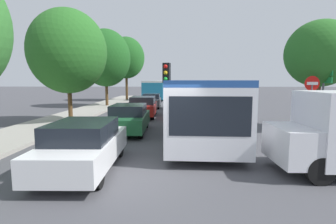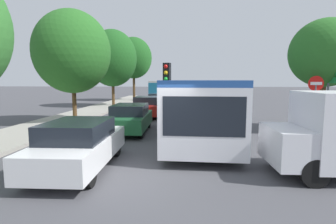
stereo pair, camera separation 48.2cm
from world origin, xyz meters
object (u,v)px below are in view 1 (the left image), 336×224
at_px(city_bus_rear, 159,88).
at_px(queued_car_graphite, 152,101).
at_px(tree_left_far, 105,59).
at_px(traffic_light, 166,83).
at_px(tree_left_mid, 69,54).
at_px(tree_left_distant, 126,58).
at_px(direction_sign_post, 324,81).
at_px(articulated_bus, 196,98).
at_px(queued_car_white, 84,146).
at_px(queued_car_red, 143,107).
at_px(tree_right_near, 320,54).
at_px(no_entry_sign, 311,96).
at_px(queued_car_green, 129,118).

bearing_deg(city_bus_rear, queued_car_graphite, -175.08).
bearing_deg(tree_left_far, traffic_light, -64.44).
distance_m(tree_left_mid, tree_left_distant, 17.85).
bearing_deg(direction_sign_post, articulated_bus, -25.72).
relative_size(articulated_bus, queued_car_graphite, 4.52).
height_order(city_bus_rear, tree_left_mid, tree_left_mid).
bearing_deg(queued_car_white, tree_left_far, 11.82).
xyz_separation_m(queued_car_graphite, traffic_light, (1.96, -12.88, 1.82)).
xyz_separation_m(traffic_light, direction_sign_post, (7.70, 1.20, 0.07)).
bearing_deg(direction_sign_post, queued_car_red, -29.59).
bearing_deg(tree_left_distant, queued_car_red, -74.75).
distance_m(queued_car_white, tree_left_distant, 26.75).
height_order(tree_left_mid, tree_right_near, tree_left_mid).
relative_size(tree_left_far, tree_right_near, 1.33).
xyz_separation_m(articulated_bus, city_bus_rear, (-3.75, 21.02, -0.05)).
height_order(queued_car_red, tree_left_mid, tree_left_mid).
xyz_separation_m(queued_car_red, tree_left_distant, (-4.04, 14.80, 4.68)).
bearing_deg(traffic_light, no_entry_sign, 112.07).
xyz_separation_m(queued_car_green, tree_left_far, (-4.62, 12.80, 3.91)).
bearing_deg(city_bus_rear, tree_left_far, 163.01).
bearing_deg(traffic_light, direction_sign_post, 116.12).
xyz_separation_m(articulated_bus, direction_sign_post, (6.03, -2.84, 1.06)).
distance_m(city_bus_rear, no_entry_sign, 26.06).
distance_m(tree_left_far, tree_left_distant, 7.77).
xyz_separation_m(tree_left_distant, tree_right_near, (13.81, -19.41, -1.46)).
xyz_separation_m(queued_car_green, queued_car_red, (-0.04, 5.70, 0.02)).
height_order(queued_car_red, tree_right_near, tree_right_near).
xyz_separation_m(tree_left_mid, tree_left_far, (-0.60, 10.10, 0.45)).
xyz_separation_m(queued_car_red, queued_car_graphite, (-0.01, 6.32, -0.06)).
bearing_deg(tree_left_mid, queued_car_green, -33.82).
height_order(queued_car_white, no_entry_sign, no_entry_sign).
distance_m(queued_car_red, tree_left_mid, 6.06).
bearing_deg(tree_left_distant, direction_sign_post, -55.86).
bearing_deg(direction_sign_post, queued_car_graphite, -50.92).
bearing_deg(no_entry_sign, queued_car_red, -124.29).
bearing_deg(city_bus_rear, traffic_light, -170.91).
xyz_separation_m(tree_left_far, tree_right_near, (14.36, -11.71, -0.66)).
bearing_deg(city_bus_rear, tree_left_distant, 137.79).
bearing_deg(traffic_light, queued_car_white, -7.91).
distance_m(traffic_light, no_entry_sign, 6.89).
xyz_separation_m(city_bus_rear, tree_left_mid, (-3.86, -21.50, 2.73)).
relative_size(city_bus_rear, queued_car_red, 2.79).
height_order(queued_car_white, queued_car_red, queued_car_red).
distance_m(queued_car_green, direction_sign_post, 9.79).
height_order(queued_car_red, tree_left_far, tree_left_far).
bearing_deg(tree_left_distant, articulated_bus, -66.19).
height_order(queued_car_green, direction_sign_post, direction_sign_post).
xyz_separation_m(city_bus_rear, queued_car_red, (0.13, -18.50, -0.71)).
height_order(queued_car_red, direction_sign_post, direction_sign_post).
bearing_deg(traffic_light, tree_right_near, 121.29).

